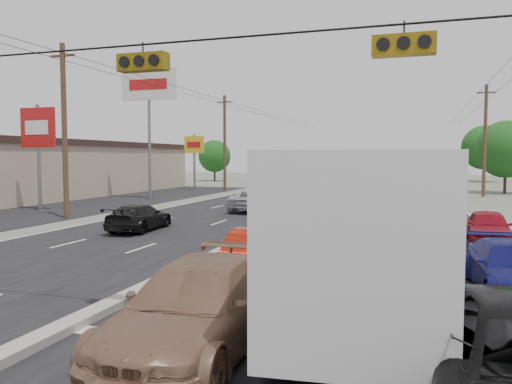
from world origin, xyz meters
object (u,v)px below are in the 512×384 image
(tree_left_far, at_px, (215,156))
(queue_car_e, at_px, (488,227))
(tree_right_mid, at_px, (506,149))
(queue_car_b, at_px, (321,238))
(tan_sedan, at_px, (198,308))
(queue_car_c, at_px, (393,223))
(oncoming_far, at_px, (258,200))
(red_sedan, at_px, (254,255))
(pole_sign_mid, at_px, (38,133))
(queue_car_d, at_px, (512,269))
(utility_pole_left_b, at_px, (64,130))
(queue_car_a, at_px, (296,233))
(utility_pole_left_c, at_px, (225,142))
(tree_right_far, at_px, (485,148))
(utility_pole_right_c, at_px, (485,140))
(pole_sign_billboard, at_px, (149,93))
(pole_sign_far, at_px, (194,149))
(box_truck, at_px, (355,249))
(oncoming_near, at_px, (139,218))

(tree_left_far, distance_m, queue_car_e, 56.47)
(tree_right_mid, relative_size, queue_car_b, 1.64)
(tan_sedan, xyz_separation_m, queue_car_c, (2.81, 14.58, -0.14))
(tree_right_mid, height_order, oncoming_far, tree_right_mid)
(tree_right_mid, distance_m, red_sedan, 42.35)
(pole_sign_mid, relative_size, oncoming_far, 1.34)
(queue_car_d, bearing_deg, utility_pole_left_b, 150.56)
(pole_sign_mid, bearing_deg, queue_car_c, -10.36)
(tree_right_mid, distance_m, queue_car_a, 37.82)
(utility_pole_left_c, xyz_separation_m, oncoming_far, (9.36, -17.87, -4.38))
(tree_right_far, bearing_deg, red_sedan, -101.89)
(utility_pole_right_c, height_order, pole_sign_billboard, pole_sign_billboard)
(utility_pole_right_c, bearing_deg, queue_car_d, -95.50)
(utility_pole_left_c, relative_size, pole_sign_far, 1.67)
(box_truck, bearing_deg, queue_car_c, 83.91)
(tree_right_mid, xyz_separation_m, queue_car_a, (-12.58, -35.48, -3.69))
(utility_pole_left_b, distance_m, queue_car_c, 18.88)
(tree_right_mid, bearing_deg, queue_car_d, -98.36)
(pole_sign_mid, bearing_deg, red_sedan, -34.46)
(utility_pole_left_c, distance_m, oncoming_near, 28.97)
(pole_sign_billboard, distance_m, tree_right_far, 52.05)
(utility_pole_left_c, height_order, utility_pole_right_c, same)
(pole_sign_mid, xyz_separation_m, pole_sign_billboard, (2.50, 10.00, 3.75))
(red_sedan, bearing_deg, queue_car_e, 45.73)
(queue_car_a, bearing_deg, queue_car_c, 53.32)
(pole_sign_mid, height_order, queue_car_d, pole_sign_mid)
(utility_pole_left_c, bearing_deg, queue_car_d, -58.10)
(utility_pole_right_c, xyz_separation_m, oncoming_near, (-18.48, -27.87, -4.47))
(tree_left_far, bearing_deg, oncoming_near, -71.50)
(box_truck, bearing_deg, queue_car_d, 49.58)
(pole_sign_mid, distance_m, queue_car_e, 27.37)
(queue_car_a, bearing_deg, oncoming_far, 115.28)
(queue_car_d, xyz_separation_m, oncoming_far, (-12.29, 16.92, 0.06))
(utility_pole_left_c, bearing_deg, tree_right_far, 46.47)
(pole_sign_billboard, height_order, queue_car_d, pole_sign_billboard)
(utility_pole_right_c, height_order, oncoming_far, utility_pole_right_c)
(pole_sign_mid, xyz_separation_m, tan_sedan, (20.00, -18.75, -4.31))
(utility_pole_right_c, distance_m, tree_right_far, 30.20)
(box_truck, distance_m, queue_car_a, 9.91)
(tan_sedan, xyz_separation_m, queue_car_e, (6.60, 14.05, -0.12))
(queue_car_c, relative_size, queue_car_e, 1.18)
(tree_right_mid, height_order, box_truck, tree_right_mid)
(tree_right_far, relative_size, box_truck, 1.10)
(tan_sedan, bearing_deg, queue_car_c, 77.88)
(pole_sign_billboard, relative_size, queue_car_c, 2.31)
(utility_pole_right_c, relative_size, oncoming_near, 2.27)
(queue_car_e, bearing_deg, tree_left_far, 125.62)
(tree_left_far, distance_m, queue_car_c, 53.98)
(utility_pole_left_b, distance_m, tree_right_mid, 40.70)
(tree_left_far, distance_m, oncoming_far, 42.41)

